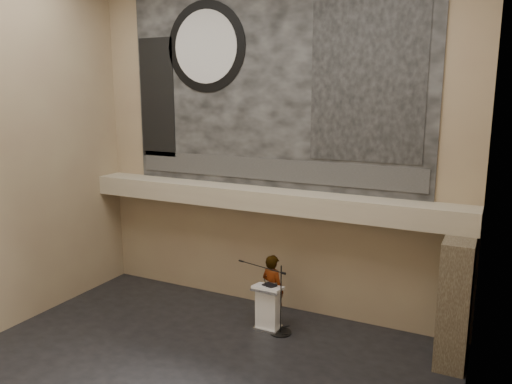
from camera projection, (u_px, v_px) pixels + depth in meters
The scene contains 18 objects.
floor at pixel (184, 379), 9.86m from camera, with size 10.00×10.00×0.00m, color black.
wall_back at pixel (270, 145), 12.52m from camera, with size 10.00×0.02×8.50m, color #8F755A.
wall_right at pixel (479, 191), 6.84m from camera, with size 0.02×8.00×8.50m, color #8F755A.
soffit at pixel (263, 199), 12.43m from camera, with size 10.00×0.80×0.50m, color tan.
sprinkler_left at pixel (208, 204), 13.14m from camera, with size 0.04×0.04×0.06m, color #B2893D.
sprinkler_right at pixel (336, 219), 11.62m from camera, with size 0.04×0.04×0.06m, color #B2893D.
banner at pixel (270, 86), 12.21m from camera, with size 8.00×0.05×5.00m, color black.
banner_text_strip at pixel (269, 169), 12.58m from camera, with size 7.76×0.02×0.55m, color #313131.
banner_clock_rim at pixel (206, 47), 12.76m from camera, with size 2.30×2.30×0.02m, color black.
banner_clock_face at pixel (205, 47), 12.74m from camera, with size 1.84×1.84×0.02m, color silver.
banner_building_print at pixel (367, 82), 11.11m from camera, with size 2.60×0.02×3.60m, color black.
banner_brick_print at pixel (157, 98), 13.71m from camera, with size 1.10×0.02×3.20m, color black.
stone_pier at pixel (456, 300), 10.33m from camera, with size 0.60×1.40×2.70m, color #423729.
lectern at pixel (268, 308), 11.81m from camera, with size 0.68×0.49×1.13m.
binder at pixel (270, 285), 11.71m from camera, with size 0.29×0.23×0.04m, color black.
papers at pixel (265, 286), 11.70m from camera, with size 0.19×0.26×0.01m, color white.
speaker_person at pixel (273, 290), 12.03m from camera, with size 0.64×0.42×1.76m, color silver.
mic_stand at pixel (279, 322), 11.73m from camera, with size 1.52×0.57×1.67m.
Camera 1 is at (5.24, -7.36, 5.61)m, focal length 35.00 mm.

